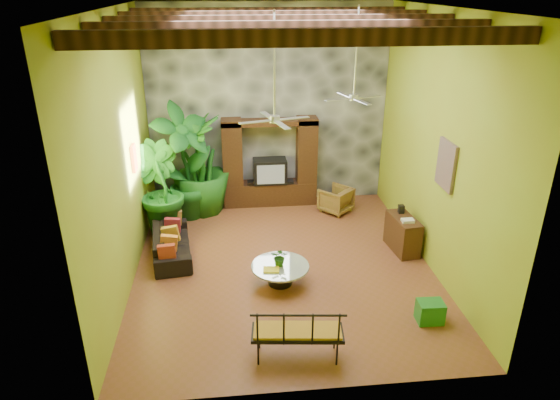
{
  "coord_description": "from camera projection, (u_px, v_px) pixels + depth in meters",
  "views": [
    {
      "loc": [
        -0.99,
        -8.91,
        5.42
      ],
      "look_at": [
        -0.04,
        0.2,
        1.38
      ],
      "focal_mm": 32.0,
      "sensor_mm": 36.0,
      "label": 1
    }
  ],
  "objects": [
    {
      "name": "centerpiece_plant",
      "position": [
        280.0,
        257.0,
        9.52
      ],
      "size": [
        0.4,
        0.38,
        0.35
      ],
      "primitive_type": "imported",
      "rotation": [
        0.0,
        0.0,
        -0.38
      ],
      "color": "#275A17",
      "rests_on": "coffee_table"
    },
    {
      "name": "right_wall",
      "position": [
        437.0,
        145.0,
        9.66
      ],
      "size": [
        0.02,
        7.0,
        5.0
      ],
      "primitive_type": "cube",
      "color": "#9FA124",
      "rests_on": "ground"
    },
    {
      "name": "left_wall",
      "position": [
        120.0,
        155.0,
        9.09
      ],
      "size": [
        0.02,
        7.0,
        5.0
      ],
      "primitive_type": "cube",
      "color": "#9FA124",
      "rests_on": "ground"
    },
    {
      "name": "green_bin",
      "position": [
        430.0,
        312.0,
        8.58
      ],
      "size": [
        0.45,
        0.35,
        0.39
      ],
      "primitive_type": "cube",
      "rotation": [
        0.0,
        0.0,
        -0.03
      ],
      "color": "#22802F",
      "rests_on": "ground"
    },
    {
      "name": "tall_plant_a",
      "position": [
        185.0,
        163.0,
        11.86
      ],
      "size": [
        1.82,
        1.74,
        2.88
      ],
      "primitive_type": "imported",
      "rotation": [
        0.0,
        0.0,
        0.67
      ],
      "color": "#196120",
      "rests_on": "ground"
    },
    {
      "name": "ground",
      "position": [
        283.0,
        264.0,
        10.39
      ],
      "size": [
        7.0,
        7.0,
        0.0
      ],
      "primitive_type": "plane",
      "color": "brown",
      "rests_on": "ground"
    },
    {
      "name": "wicker_armchair",
      "position": [
        336.0,
        200.0,
        12.65
      ],
      "size": [
        0.99,
        0.99,
        0.65
      ],
      "primitive_type": "imported",
      "rotation": [
        0.0,
        0.0,
        3.89
      ],
      "color": "brown",
      "rests_on": "ground"
    },
    {
      "name": "ceiling_beams",
      "position": [
        284.0,
        22.0,
        8.46
      ],
      "size": [
        5.95,
        5.36,
        0.22
      ],
      "color": "#391D12",
      "rests_on": "ceiling"
    },
    {
      "name": "ceiling",
      "position": [
        284.0,
        8.0,
        8.37
      ],
      "size": [
        6.0,
        7.0,
        0.02
      ],
      "primitive_type": "cube",
      "color": "silver",
      "rests_on": "back_wall"
    },
    {
      "name": "wall_art_mask",
      "position": [
        134.0,
        158.0,
        10.17
      ],
      "size": [
        0.06,
        0.32,
        0.55
      ],
      "primitive_type": "cube",
      "color": "#BC7E16",
      "rests_on": "left_wall"
    },
    {
      "name": "back_wall",
      "position": [
        268.0,
        107.0,
        12.56
      ],
      "size": [
        6.0,
        0.02,
        5.0
      ],
      "primitive_type": "cube",
      "color": "#9FA124",
      "rests_on": "ground"
    },
    {
      "name": "yellow_tray",
      "position": [
        271.0,
        270.0,
        9.41
      ],
      "size": [
        0.32,
        0.24,
        0.03
      ],
      "primitive_type": "cube",
      "rotation": [
        0.0,
        0.0,
        -0.11
      ],
      "color": "#F1AC1A",
      "rests_on": "coffee_table"
    },
    {
      "name": "wall_art_painting",
      "position": [
        446.0,
        165.0,
        9.19
      ],
      "size": [
        0.06,
        0.7,
        0.9
      ],
      "primitive_type": "cube",
      "color": "#245184",
      "rests_on": "right_wall"
    },
    {
      "name": "entertainment_center",
      "position": [
        270.0,
        169.0,
        12.85
      ],
      "size": [
        2.4,
        0.55,
        2.3
      ],
      "color": "#331C0E",
      "rests_on": "ground"
    },
    {
      "name": "side_console",
      "position": [
        403.0,
        234.0,
        10.8
      ],
      "size": [
        0.55,
        1.01,
        0.77
      ],
      "primitive_type": "cube",
      "rotation": [
        0.0,
        0.0,
        0.12
      ],
      "color": "#392512",
      "rests_on": "ground"
    },
    {
      "name": "ceiling_fan_front",
      "position": [
        275.0,
        108.0,
        8.63
      ],
      "size": [
        1.28,
        1.28,
        1.86
      ],
      "color": "silver",
      "rests_on": "ceiling"
    },
    {
      "name": "coffee_table",
      "position": [
        280.0,
        272.0,
        9.64
      ],
      "size": [
        1.12,
        1.12,
        0.4
      ],
      "rotation": [
        0.0,
        0.0,
        0.18
      ],
      "color": "black",
      "rests_on": "ground"
    },
    {
      "name": "stone_accent_wall",
      "position": [
        268.0,
        107.0,
        12.51
      ],
      "size": [
        5.98,
        0.1,
        4.98
      ],
      "primitive_type": "cube",
      "color": "#363A3E",
      "rests_on": "ground"
    },
    {
      "name": "iron_bench",
      "position": [
        298.0,
        331.0,
        7.56
      ],
      "size": [
        1.46,
        0.66,
        0.57
      ],
      "rotation": [
        0.0,
        0.0,
        -0.11
      ],
      "color": "black",
      "rests_on": "ground"
    },
    {
      "name": "ceiling_fan_back",
      "position": [
        354.0,
        87.0,
        10.26
      ],
      "size": [
        1.28,
        1.28,
        1.86
      ],
      "color": "silver",
      "rests_on": "ceiling"
    },
    {
      "name": "sofa",
      "position": [
        172.0,
        243.0,
        10.64
      ],
      "size": [
        0.99,
        2.01,
        0.56
      ],
      "primitive_type": "imported",
      "rotation": [
        0.0,
        0.0,
        1.7
      ],
      "color": "black",
      "rests_on": "ground"
    },
    {
      "name": "tall_plant_b",
      "position": [
        158.0,
        190.0,
        11.24
      ],
      "size": [
        1.54,
        1.5,
        2.18
      ],
      "primitive_type": "imported",
      "rotation": [
        0.0,
        0.0,
        2.48
      ],
      "color": "#19611E",
      "rests_on": "ground"
    },
    {
      "name": "tall_plant_c",
      "position": [
        200.0,
        165.0,
        12.32
      ],
      "size": [
        1.62,
        1.62,
        2.49
      ],
      "primitive_type": "imported",
      "rotation": [
        0.0,
        0.0,
        4.89
      ],
      "color": "#1E651A",
      "rests_on": "ground"
    }
  ]
}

